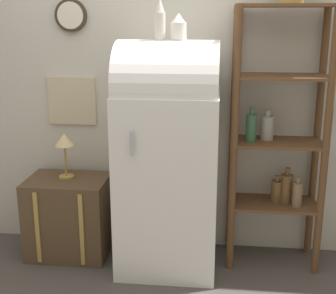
# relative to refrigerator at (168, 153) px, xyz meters

# --- Properties ---
(ground_plane) EXTENTS (12.00, 12.00, 0.00)m
(ground_plane) POSITION_rel_refrigerator_xyz_m (0.00, -0.24, -0.83)
(ground_plane) COLOR #4C4742
(wall_back) EXTENTS (7.00, 0.09, 2.70)m
(wall_back) POSITION_rel_refrigerator_xyz_m (-0.00, 0.34, 0.52)
(wall_back) COLOR beige
(wall_back) RESTS_ON ground_plane
(refrigerator) EXTENTS (0.67, 0.66, 1.58)m
(refrigerator) POSITION_rel_refrigerator_xyz_m (0.00, 0.00, 0.00)
(refrigerator) COLOR white
(refrigerator) RESTS_ON ground_plane
(suitcase_trunk) EXTENTS (0.58, 0.43, 0.59)m
(suitcase_trunk) POSITION_rel_refrigerator_xyz_m (-0.75, 0.06, -0.53)
(suitcase_trunk) COLOR brown
(suitcase_trunk) RESTS_ON ground_plane
(shelf_unit) EXTENTS (0.64, 0.35, 1.80)m
(shelf_unit) POSITION_rel_refrigerator_xyz_m (0.74, 0.12, 0.14)
(shelf_unit) COLOR brown
(shelf_unit) RESTS_ON ground_plane
(vase_left) EXTENTS (0.07, 0.07, 0.26)m
(vase_left) POSITION_rel_refrigerator_xyz_m (-0.05, -0.01, 0.87)
(vase_left) COLOR silver
(vase_left) RESTS_ON refrigerator
(vase_center) EXTENTS (0.10, 0.10, 0.16)m
(vase_center) POSITION_rel_refrigerator_xyz_m (0.06, 0.01, 0.83)
(vase_center) COLOR white
(vase_center) RESTS_ON refrigerator
(desk_lamp) EXTENTS (0.14, 0.14, 0.33)m
(desk_lamp) POSITION_rel_refrigerator_xyz_m (-0.76, 0.09, 0.02)
(desk_lamp) COLOR #AD8942
(desk_lamp) RESTS_ON suitcase_trunk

